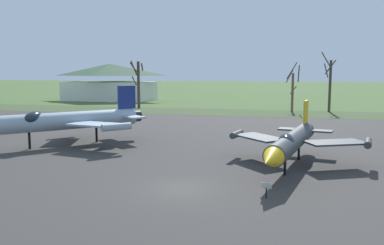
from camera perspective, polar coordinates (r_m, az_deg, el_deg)
The scene contains 10 objects.
ground_plane at distance 23.38m, azimuth -1.59°, elevation -9.59°, with size 600.00×600.00×0.00m, color #425B2D.
asphalt_apron at distance 37.45m, azimuth 4.35°, elevation -3.20°, with size 92.56×49.21×0.05m, color #383533.
grass_verge_strip at distance 67.56m, azimuth 8.55°, elevation 1.36°, with size 152.56×12.00×0.06m, color #3B4B2A.
jet_fighter_front_left at distance 28.74m, azimuth 14.12°, elevation -2.62°, with size 10.40×14.23×4.48m.
info_placard_front_left at distance 21.90m, azimuth 10.59°, elevation -9.26°, with size 0.56×0.29×0.94m.
jet_fighter_rear_right at distance 38.39m, azimuth -18.20°, elevation 0.25°, with size 13.69×14.51×5.44m.
bare_tree_far_left at distance 75.57m, azimuth -7.77°, elevation 5.82°, with size 2.59×2.55×9.02m.
bare_tree_left_of_center at distance 71.26m, azimuth 14.23°, elevation 4.77°, with size 2.32×2.20×8.55m.
bare_tree_center at distance 72.35m, azimuth 19.09°, elevation 5.37°, with size 2.58×2.59×10.29m.
visitor_building at distance 100.24m, azimuth -11.69°, elevation 5.66°, with size 21.99×12.67×8.93m.
Camera 1 is at (5.89, -21.61, 6.72)m, focal length 37.28 mm.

